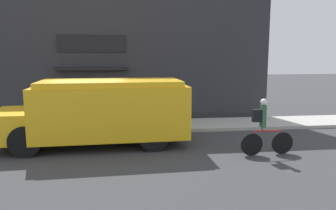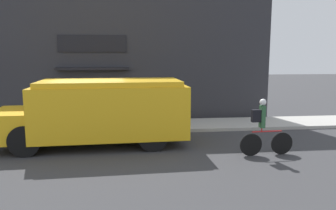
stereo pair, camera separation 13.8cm
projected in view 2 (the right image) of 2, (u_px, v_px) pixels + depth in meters
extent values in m
plane|color=#38383A|center=(91.00, 135.00, 12.07)|extent=(70.00, 70.00, 0.00)
cube|color=#ADAAA3|center=(94.00, 127.00, 13.09)|extent=(28.00, 2.08, 0.13)
cube|color=#2D2D33|center=(96.00, 53.00, 14.05)|extent=(15.51, 0.18, 5.96)
cube|color=black|center=(92.00, 43.00, 13.87)|extent=(2.88, 0.05, 0.72)
cube|color=black|center=(93.00, 69.00, 13.78)|extent=(3.03, 0.56, 0.10)
cube|color=yellow|center=(111.00, 110.00, 10.61)|extent=(4.87, 2.36, 1.64)
cube|color=yellow|center=(14.00, 124.00, 10.23)|extent=(1.30, 2.04, 0.90)
cube|color=yellow|center=(111.00, 83.00, 10.47)|extent=(4.48, 2.17, 0.16)
cube|color=red|center=(75.00, 103.00, 11.71)|extent=(0.04, 0.44, 0.44)
cylinder|color=black|center=(40.00, 127.00, 11.26)|extent=(0.93, 0.30, 0.92)
cylinder|color=black|center=(25.00, 141.00, 9.45)|extent=(0.93, 0.30, 0.92)
cylinder|color=black|center=(148.00, 124.00, 11.80)|extent=(0.93, 0.30, 0.92)
cylinder|color=black|center=(153.00, 136.00, 9.99)|extent=(0.93, 0.30, 0.92)
cylinder|color=black|center=(282.00, 143.00, 9.68)|extent=(0.67, 0.08, 0.67)
cylinder|color=black|center=(251.00, 145.00, 9.52)|extent=(0.67, 0.08, 0.67)
cylinder|color=red|center=(267.00, 131.00, 9.54)|extent=(0.92, 0.08, 0.04)
cylinder|color=red|center=(262.00, 130.00, 9.51)|extent=(0.04, 0.04, 0.12)
cube|color=#2D5B38|center=(262.00, 117.00, 9.45)|extent=(0.13, 0.21, 0.65)
sphere|color=white|center=(263.00, 102.00, 9.38)|extent=(0.19, 0.19, 0.19)
cube|color=black|center=(256.00, 116.00, 9.41)|extent=(0.27, 0.15, 0.36)
cylinder|color=#2D5138|center=(80.00, 116.00, 12.90)|extent=(0.50, 0.50, 0.86)
cylinder|color=black|center=(80.00, 104.00, 12.83)|extent=(0.51, 0.51, 0.04)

